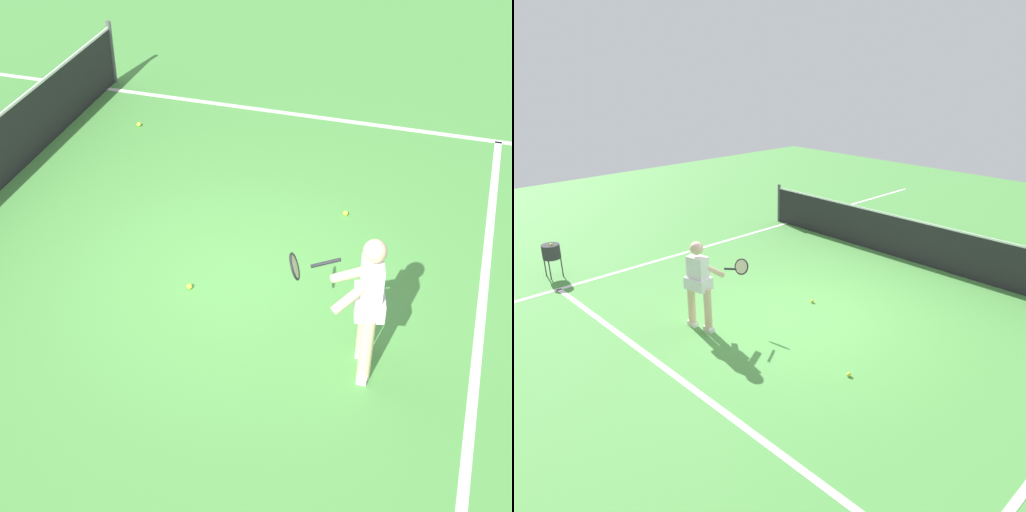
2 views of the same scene
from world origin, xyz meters
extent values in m
plane|color=#4C9342|center=(0.00, 0.00, 0.00)|extent=(27.49, 27.49, 0.00)
cube|color=white|center=(0.00, -2.79, 0.00)|extent=(8.41, 0.10, 0.01)
cube|color=white|center=(-4.21, 0.00, 0.00)|extent=(0.10, 19.14, 0.01)
cylinder|color=#4C4C51|center=(-4.51, 3.61, 0.53)|extent=(0.08, 0.08, 1.05)
cube|color=#232326|center=(0.00, 3.61, 0.47)|extent=(8.93, 0.02, 0.93)
cube|color=white|center=(0.00, 3.61, 0.95)|extent=(8.93, 0.02, 0.04)
cylinder|color=beige|center=(-1.16, -1.72, 0.39)|extent=(0.13, 0.13, 0.78)
cylinder|color=beige|center=(-0.81, -1.64, 0.39)|extent=(0.13, 0.13, 0.78)
cube|color=white|center=(-1.16, -1.72, 0.04)|extent=(0.20, 0.10, 0.08)
cube|color=white|center=(-0.81, -1.64, 0.04)|extent=(0.20, 0.10, 0.08)
cube|color=white|center=(-0.99, -1.68, 1.04)|extent=(0.36, 0.26, 0.52)
cube|color=white|center=(-0.99, -1.68, 0.84)|extent=(0.45, 0.36, 0.20)
sphere|color=beige|center=(-0.99, -1.68, 1.44)|extent=(0.22, 0.22, 0.22)
cylinder|color=beige|center=(-1.17, -1.57, 1.06)|extent=(0.36, 0.43, 0.37)
cylinder|color=beige|center=(-0.87, -1.50, 1.06)|extent=(0.19, 0.49, 0.37)
cylinder|color=black|center=(-0.75, -1.20, 1.02)|extent=(0.10, 0.30, 0.14)
torus|color=black|center=(-0.81, -0.91, 0.96)|extent=(0.30, 0.18, 0.28)
cylinder|color=beige|center=(-0.81, -0.91, 0.96)|extent=(0.25, 0.14, 0.23)
sphere|color=#D1E533|center=(1.62, -0.98, 0.03)|extent=(0.07, 0.07, 0.07)
sphere|color=#D1E533|center=(-0.35, 0.42, 0.03)|extent=(0.07, 0.07, 0.07)
cylinder|color=#333338|center=(-4.93, -2.57, 0.55)|extent=(0.36, 0.36, 0.30)
cylinder|color=#333338|center=(-4.80, -2.44, 0.20)|extent=(0.02, 0.02, 0.40)
cylinder|color=#333338|center=(-5.05, -2.70, 0.20)|extent=(0.02, 0.02, 0.40)
cylinder|color=#333338|center=(-4.80, -2.70, 0.20)|extent=(0.02, 0.02, 0.40)
sphere|color=#D1E533|center=(-4.88, -2.57, 0.71)|extent=(0.07, 0.07, 0.07)
camera|label=1|loc=(-6.57, -2.24, 5.55)|focal=53.87mm
camera|label=2|loc=(5.37, -6.09, 4.23)|focal=35.90mm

